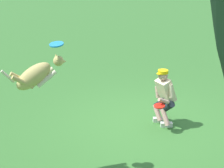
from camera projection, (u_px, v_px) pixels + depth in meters
ground_plane at (144, 125)px, 7.82m from camera, size 60.00×60.00×0.00m
person at (164, 96)px, 7.63m from camera, size 0.53×0.71×1.29m
dog at (36, 75)px, 5.54m from camera, size 0.99×0.54×0.60m
frisbee_flying at (56, 44)px, 5.49m from camera, size 0.32×0.32×0.06m
frisbee_held at (159, 106)px, 7.33m from camera, size 0.24×0.24×0.07m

